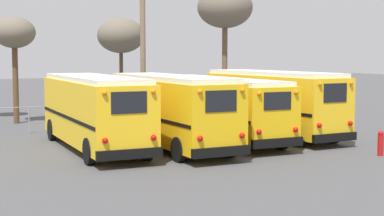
% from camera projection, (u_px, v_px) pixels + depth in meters
% --- Properties ---
extents(ground_plane, '(160.00, 160.00, 0.00)m').
position_uv_depth(ground_plane, '(196.00, 144.00, 27.12)').
color(ground_plane, '#4C4C4F').
extents(school_bus_0, '(2.83, 9.80, 3.19)m').
position_uv_depth(school_bus_0, '(94.00, 110.00, 25.38)').
color(school_bus_0, yellow).
rests_on(school_bus_0, ground).
extents(school_bus_1, '(2.54, 9.52, 3.20)m').
position_uv_depth(school_bus_1, '(170.00, 109.00, 25.82)').
color(school_bus_1, yellow).
rests_on(school_bus_1, ground).
extents(school_bus_2, '(2.65, 10.65, 2.99)m').
position_uv_depth(school_bus_2, '(217.00, 106.00, 28.38)').
color(school_bus_2, yellow).
rests_on(school_bus_2, ground).
extents(school_bus_3, '(2.52, 9.67, 3.27)m').
position_uv_depth(school_bus_3, '(272.00, 101.00, 29.67)').
color(school_bus_3, yellow).
rests_on(school_bus_3, ground).
extents(utility_pole, '(1.80, 0.32, 8.61)m').
position_uv_depth(utility_pole, '(143.00, 49.00, 35.32)').
color(utility_pole, '#75604C').
rests_on(utility_pole, ground).
extents(bare_tree_0, '(2.48, 2.48, 6.35)m').
position_uv_depth(bare_tree_0, '(14.00, 35.00, 34.75)').
color(bare_tree_0, brown).
rests_on(bare_tree_0, ground).
extents(bare_tree_1, '(3.91, 3.91, 8.90)m').
position_uv_depth(bare_tree_1, '(225.00, 9.00, 41.34)').
color(bare_tree_1, brown).
rests_on(bare_tree_1, ground).
extents(bare_tree_3, '(3.47, 3.47, 6.83)m').
position_uv_depth(bare_tree_3, '(121.00, 36.00, 43.27)').
color(bare_tree_3, brown).
rests_on(bare_tree_3, ground).
extents(fence_line, '(17.39, 0.06, 1.42)m').
position_uv_depth(fence_line, '(140.00, 110.00, 33.25)').
color(fence_line, '#939399').
rests_on(fence_line, ground).
extents(fire_hydrant, '(0.24, 0.24, 1.03)m').
position_uv_depth(fire_hydrant, '(381.00, 143.00, 23.86)').
color(fire_hydrant, '#B21414').
rests_on(fire_hydrant, ground).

